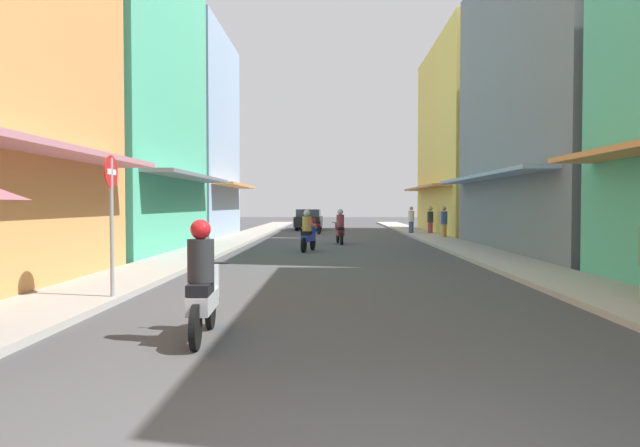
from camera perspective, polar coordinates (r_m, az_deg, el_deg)
ground_plane at (r=25.84m, az=1.70°, el=-2.08°), size 115.43×115.43×0.00m
sidewalk_left at (r=26.27m, az=-9.23°, el=-1.90°), size 1.93×60.47×0.12m
sidewalk_right at (r=26.35m, az=12.60°, el=-1.91°), size 1.93×60.47×0.12m
building_left_mid at (r=23.75m, az=-20.94°, el=13.25°), size 7.05×9.85×13.03m
building_left_far at (r=32.88m, az=-14.32°, el=8.26°), size 7.05×9.01×10.96m
building_right_mid at (r=24.02m, az=24.09°, el=11.19°), size 7.05×13.39×11.48m
building_right_far at (r=37.24m, az=15.60°, el=7.96°), size 7.05×13.11×11.56m
motorbike_silver at (r=7.84m, az=-11.34°, el=-5.98°), size 0.55×1.81×1.58m
motorbike_blue at (r=22.07m, az=-1.16°, el=-0.91°), size 0.65×1.78×1.58m
motorbike_maroon at (r=26.22m, az=1.93°, el=-0.48°), size 0.55×1.81×1.58m
motorbike_red at (r=35.54m, az=-0.46°, el=-0.19°), size 0.78×1.73×0.96m
parked_car at (r=40.75m, az=-1.11°, el=0.40°), size 1.88×4.15×1.45m
pedestrian_midway at (r=30.25m, az=12.00°, el=0.06°), size 0.34×0.34×1.69m
pedestrian_foreground at (r=34.58m, az=8.89°, el=0.27°), size 0.34×0.34×1.66m
pedestrian_far at (r=34.34m, az=10.71°, el=0.46°), size 0.44×0.44×1.70m
street_sign_no_entry at (r=11.08m, az=-19.67°, el=1.49°), size 0.07×0.60×2.65m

